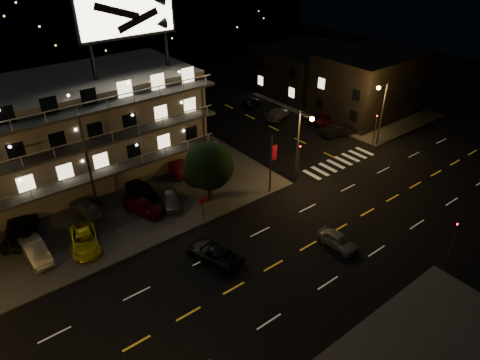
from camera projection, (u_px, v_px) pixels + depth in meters
ground at (291, 255)px, 35.32m from camera, size 140.00×140.00×0.00m
curb_nw at (43, 206)px, 41.38m from camera, size 44.00×24.00×0.15m
curb_ne at (343, 104)px, 64.63m from camera, size 16.00×24.00×0.15m
motel at (60, 132)px, 43.43m from camera, size 28.00×13.80×18.10m
side_bldg_front at (368, 84)px, 59.77m from camera, size 14.06×10.00×8.50m
side_bldg_back at (306, 70)px, 68.25m from camera, size 14.06×12.00×7.00m
streetlight_nc at (301, 141)px, 42.61m from camera, size 0.44×1.92×8.00m
streetlight_ne at (381, 108)px, 50.06m from camera, size 1.92×0.44×8.00m
signal_nw at (299, 158)px, 44.49m from camera, size 0.20×0.27×4.60m
signal_sw at (454, 240)px, 33.02m from camera, size 0.20×0.27×4.60m
signal_ne at (376, 127)px, 51.36m from camera, size 0.27×0.20×4.60m
banner_north at (271, 163)px, 41.91m from camera, size 0.83×0.16×6.40m
stop_sign at (203, 205)px, 38.64m from camera, size 0.91×0.11×2.61m
tree at (209, 167)px, 40.36m from camera, size 4.88×4.70×6.14m
lot_car_1 at (36, 251)px, 34.45m from camera, size 1.72×4.49×1.46m
lot_car_2 at (85, 240)px, 35.75m from camera, size 3.34×5.15×1.32m
lot_car_3 at (144, 207)px, 40.04m from camera, size 3.28×4.77×1.28m
lot_car_4 at (171, 199)px, 41.05m from camera, size 2.79×4.26×1.35m
lot_car_6 at (20, 231)px, 36.70m from camera, size 4.32×6.00×1.52m
lot_car_7 at (86, 207)px, 39.96m from camera, size 2.32×4.48×1.24m
lot_car_8 at (141, 189)px, 42.52m from camera, size 1.81×4.49×1.53m
lot_car_9 at (176, 167)px, 46.40m from camera, size 2.07×4.62×1.47m
side_car_0 at (339, 130)px, 54.97m from camera, size 4.79×2.79×1.49m
side_car_1 at (324, 118)px, 58.55m from camera, size 4.76×2.23×1.32m
side_car_2 at (277, 113)px, 59.89m from camera, size 5.18×3.46×1.39m
side_car_3 at (252, 102)px, 63.85m from camera, size 4.03×2.45×1.28m
road_car_east at (338, 240)px, 36.03m from camera, size 1.64×3.77×1.27m
road_car_west at (215, 253)px, 34.56m from camera, size 3.42×5.30×1.36m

